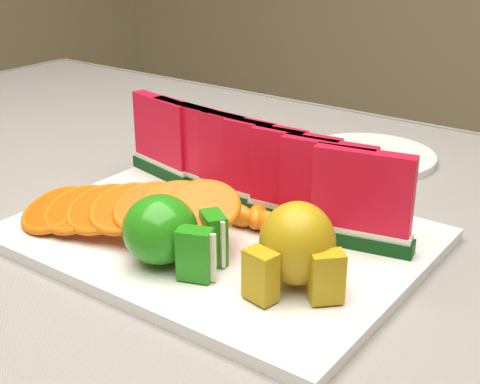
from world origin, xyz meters
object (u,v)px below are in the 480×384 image
object	(u,v)px
platter	(219,236)
fork	(187,131)
pear_cluster	(297,247)
apple_cluster	(168,232)
side_plate	(368,156)

from	to	relation	value
platter	fork	size ratio (longest dim) A/B	2.05
pear_cluster	fork	bearing A→B (deg)	141.32
apple_cluster	fork	distance (m)	0.44
apple_cluster	fork	xyz separation A→B (m)	(-0.27, 0.34, -0.04)
platter	side_plate	size ratio (longest dim) A/B	2.04
pear_cluster	fork	distance (m)	0.50
pear_cluster	fork	size ratio (longest dim) A/B	0.46
apple_cluster	fork	bearing A→B (deg)	128.23
side_plate	pear_cluster	bearing A→B (deg)	-73.59
pear_cluster	side_plate	bearing A→B (deg)	106.41
pear_cluster	fork	xyz separation A→B (m)	(-0.39, 0.31, -0.05)
side_plate	platter	bearing A→B (deg)	-92.65
platter	side_plate	xyz separation A→B (m)	(0.01, 0.31, -0.00)
platter	apple_cluster	xyz separation A→B (m)	(0.00, -0.08, 0.04)
apple_cluster	side_plate	xyz separation A→B (m)	(0.01, 0.39, -0.04)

